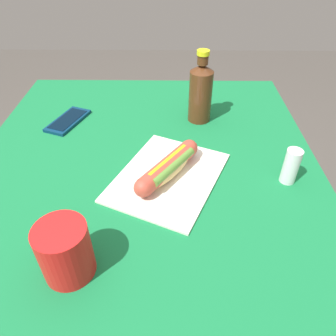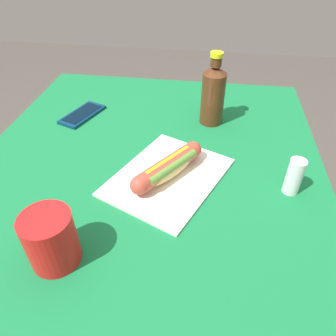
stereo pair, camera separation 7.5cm
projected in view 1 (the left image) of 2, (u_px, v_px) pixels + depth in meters
ground_plane at (154, 309)px, 1.29m from camera, size 6.00×6.00×0.00m
dining_table at (148, 203)px, 0.91m from camera, size 1.00×0.88×0.75m
paper_wrapper at (168, 177)px, 0.77m from camera, size 0.35×0.32×0.01m
hot_dog at (168, 167)px, 0.75m from camera, size 0.19×0.15×0.05m
cell_phone at (68, 120)px, 0.97m from camera, size 0.16×0.12×0.01m
soda_bottle at (201, 92)px, 0.93m from camera, size 0.07×0.07×0.21m
drinking_cup at (65, 251)px, 0.54m from camera, size 0.09×0.09×0.11m
salt_shaker at (291, 166)px, 0.73m from camera, size 0.04×0.04×0.09m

